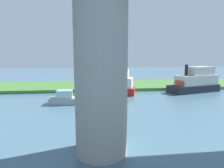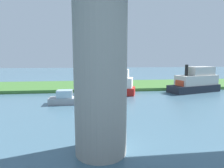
# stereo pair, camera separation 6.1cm
# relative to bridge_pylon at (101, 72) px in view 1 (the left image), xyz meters

# --- Properties ---
(ground_plane) EXTENTS (160.00, 160.00, 0.00)m
(ground_plane) POSITION_rel_bridge_pylon_xyz_m (-3.40, -19.89, -4.74)
(ground_plane) COLOR #476B7F
(grassy_bank) EXTENTS (80.00, 12.00, 0.50)m
(grassy_bank) POSITION_rel_bridge_pylon_xyz_m (-3.40, -25.89, -4.49)
(grassy_bank) COLOR #427533
(grassy_bank) RESTS_ON ground
(bridge_pylon) EXTENTS (2.98, 2.98, 9.48)m
(bridge_pylon) POSITION_rel_bridge_pylon_xyz_m (0.00, 0.00, 0.00)
(bridge_pylon) COLOR #9E998E
(bridge_pylon) RESTS_ON ground
(person_on_bank) EXTENTS (0.40, 0.40, 1.39)m
(person_on_bank) POSITION_rel_bridge_pylon_xyz_m (-2.43, -22.47, -3.54)
(person_on_bank) COLOR #2D334C
(person_on_bank) RESTS_ON grassy_bank
(mooring_post) EXTENTS (0.20, 0.20, 0.89)m
(mooring_post) POSITION_rel_bridge_pylon_xyz_m (-3.88, -21.73, -3.80)
(mooring_post) COLOR brown
(mooring_post) RESTS_ON grassy_bank
(motorboat_red) EXTENTS (9.26, 5.29, 4.49)m
(motorboat_red) POSITION_rel_bridge_pylon_xyz_m (-16.66, -18.39, -3.08)
(motorboat_red) COLOR #1E232D
(motorboat_red) RESTS_ON ground
(skiff_small) EXTENTS (5.06, 1.82, 1.68)m
(skiff_small) POSITION_rel_bridge_pylon_xyz_m (3.07, -12.45, -4.14)
(skiff_small) COLOR #99999E
(skiff_small) RESTS_ON ground
(houseboat_blue) EXTENTS (8.66, 5.10, 4.20)m
(houseboat_blue) POSITION_rel_bridge_pylon_xyz_m (-2.51, -18.18, -3.18)
(houseboat_blue) COLOR red
(houseboat_blue) RESTS_ON ground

